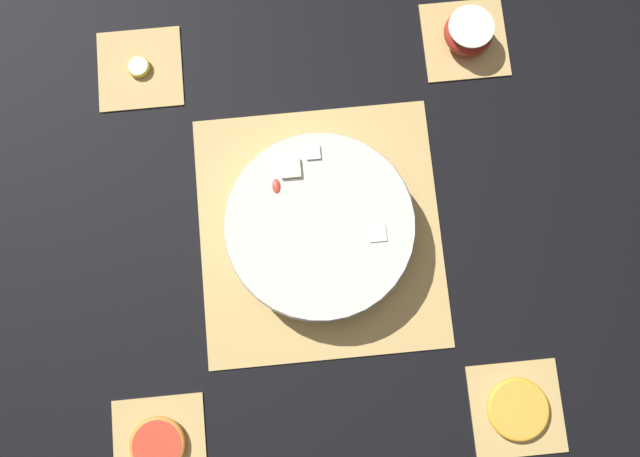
# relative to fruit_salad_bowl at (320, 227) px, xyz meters

# --- Properties ---
(ground_plane) EXTENTS (6.00, 6.00, 0.00)m
(ground_plane) POSITION_rel_fruit_salad_bowl_xyz_m (-0.00, 0.00, -0.04)
(ground_plane) COLOR black
(bamboo_mat_center) EXTENTS (0.40, 0.38, 0.01)m
(bamboo_mat_center) POSITION_rel_fruit_salad_bowl_xyz_m (-0.00, 0.00, -0.04)
(bamboo_mat_center) COLOR tan
(bamboo_mat_center) RESTS_ON ground_plane
(coaster_mat_near_left) EXTENTS (0.14, 0.14, 0.01)m
(coaster_mat_near_left) POSITION_rel_fruit_salad_bowl_xyz_m (-0.30, -0.27, -0.04)
(coaster_mat_near_left) COLOR tan
(coaster_mat_near_left) RESTS_ON ground_plane
(coaster_mat_near_right) EXTENTS (0.14, 0.14, 0.01)m
(coaster_mat_near_right) POSITION_rel_fruit_salad_bowl_xyz_m (0.30, -0.27, -0.04)
(coaster_mat_near_right) COLOR tan
(coaster_mat_near_right) RESTS_ON ground_plane
(coaster_mat_far_left) EXTENTS (0.14, 0.14, 0.01)m
(coaster_mat_far_left) POSITION_rel_fruit_salad_bowl_xyz_m (-0.30, 0.27, -0.04)
(coaster_mat_far_left) COLOR tan
(coaster_mat_far_left) RESTS_ON ground_plane
(coaster_mat_far_right) EXTENTS (0.14, 0.14, 0.01)m
(coaster_mat_far_right) POSITION_rel_fruit_salad_bowl_xyz_m (0.30, 0.27, -0.04)
(coaster_mat_far_right) COLOR tan
(coaster_mat_far_right) RESTS_ON ground_plane
(fruit_salad_bowl) EXTENTS (0.29, 0.29, 0.07)m
(fruit_salad_bowl) POSITION_rel_fruit_salad_bowl_xyz_m (0.00, 0.00, 0.00)
(fruit_salad_bowl) COLOR silver
(fruit_salad_bowl) RESTS_ON bamboo_mat_center
(apple_half) EXTENTS (0.08, 0.08, 0.04)m
(apple_half) POSITION_rel_fruit_salad_bowl_xyz_m (0.30, -0.27, -0.01)
(apple_half) COLOR #B72D23
(apple_half) RESTS_ON coaster_mat_near_right
(orange_slice_whole) EXTENTS (0.09, 0.09, 0.01)m
(orange_slice_whole) POSITION_rel_fruit_salad_bowl_xyz_m (-0.30, -0.27, -0.03)
(orange_slice_whole) COLOR #F9A338
(orange_slice_whole) RESTS_ON coaster_mat_near_left
(banana_coin_single) EXTENTS (0.04, 0.04, 0.01)m
(banana_coin_single) POSITION_rel_fruit_salad_bowl_xyz_m (0.30, 0.27, -0.03)
(banana_coin_single) COLOR #F7EFC6
(banana_coin_single) RESTS_ON coaster_mat_far_right
(grapefruit_slice) EXTENTS (0.08, 0.08, 0.01)m
(grapefruit_slice) POSITION_rel_fruit_salad_bowl_xyz_m (-0.30, 0.27, -0.03)
(grapefruit_slice) COLOR red
(grapefruit_slice) RESTS_ON coaster_mat_far_left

